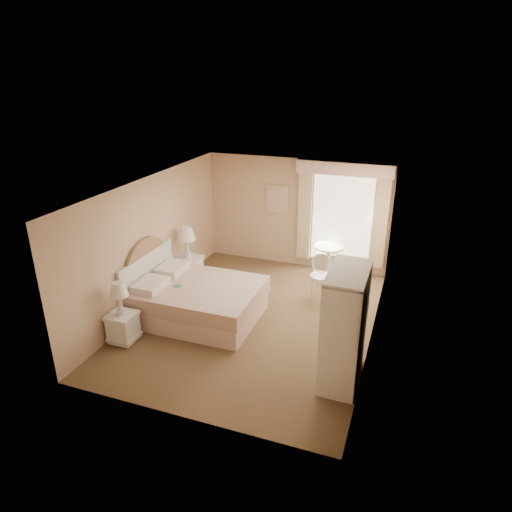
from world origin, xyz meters
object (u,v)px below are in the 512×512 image
at_px(bed, 193,298).
at_px(nightstand_far, 188,263).
at_px(cafe_chair, 321,272).
at_px(round_table, 328,256).
at_px(armoire, 344,336).
at_px(nightstand_near, 122,320).

xyz_separation_m(bed, nightstand_far, (-0.73, 1.20, 0.11)).
bearing_deg(cafe_chair, nightstand_far, -176.49).
relative_size(nightstand_far, round_table, 1.84).
bearing_deg(armoire, nightstand_near, -176.09).
xyz_separation_m(bed, nightstand_near, (-0.73, -1.16, 0.04)).
bearing_deg(bed, cafe_chair, 39.63).
distance_m(nightstand_far, cafe_chair, 2.79).
xyz_separation_m(nightstand_far, round_table, (2.70, 1.49, -0.02)).
xyz_separation_m(nightstand_near, round_table, (2.70, 3.85, 0.05)).
relative_size(nightstand_near, cafe_chair, 1.25).
relative_size(nightstand_far, cafe_chair, 1.46).
bearing_deg(nightstand_near, bed, 58.10).
relative_size(nightstand_far, armoire, 0.72).
height_order(nightstand_far, round_table, nightstand_far).
bearing_deg(nightstand_far, armoire, -30.08).
height_order(bed, nightstand_far, bed).
relative_size(nightstand_near, round_table, 1.57).
distance_m(nightstand_near, cafe_chair, 3.96).
bearing_deg(cafe_chair, armoire, -77.26).
bearing_deg(round_table, armoire, -75.17).
bearing_deg(bed, nightstand_near, -121.90).
xyz_separation_m(bed, cafe_chair, (2.03, 1.68, 0.13)).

